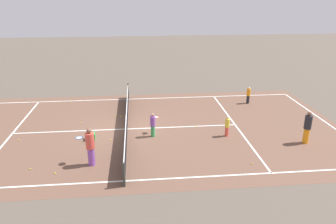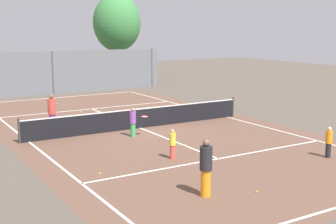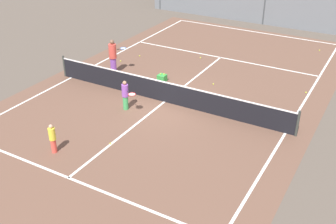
% 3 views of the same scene
% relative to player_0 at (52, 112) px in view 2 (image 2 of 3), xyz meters
% --- Properties ---
extents(ground_plane, '(80.00, 80.00, 0.00)m').
position_rel_player_0_xyz_m(ground_plane, '(3.95, -1.55, -0.94)').
color(ground_plane, brown).
extents(court_surface, '(13.00, 25.00, 0.01)m').
position_rel_player_0_xyz_m(court_surface, '(3.95, -1.55, -0.93)').
color(court_surface, brown).
rests_on(court_surface, ground_plane).
extents(tennis_net, '(11.90, 0.10, 1.10)m').
position_rel_player_0_xyz_m(tennis_net, '(3.95, -1.55, -0.43)').
color(tennis_net, '#333833').
rests_on(tennis_net, ground_plane).
extents(perimeter_fence, '(18.00, 0.12, 3.20)m').
position_rel_player_0_xyz_m(perimeter_fence, '(3.95, 12.45, 0.66)').
color(perimeter_fence, slate).
rests_on(perimeter_fence, ground_plane).
extents(tree_0, '(4.44, 4.37, 8.03)m').
position_rel_player_0_xyz_m(tree_0, '(12.06, 18.35, 4.41)').
color(tree_0, brown).
rests_on(tree_0, ground_plane).
extents(player_0, '(0.71, 0.94, 1.82)m').
position_rel_player_0_xyz_m(player_0, '(0.00, 0.00, 0.00)').
color(player_0, purple).
rests_on(player_0, ground_plane).
extents(player_1, '(0.26, 0.26, 1.21)m').
position_rel_player_0_xyz_m(player_1, '(7.71, -9.98, -0.32)').
color(player_1, '#232328').
rests_on(player_1, ground_plane).
extents(player_2, '(0.86, 0.57, 1.34)m').
position_rel_player_0_xyz_m(player_2, '(2.85, -2.99, -0.24)').
color(player_2, '#3FA559').
rests_on(player_2, ground_plane).
extents(player_3, '(0.37, 0.37, 1.75)m').
position_rel_player_0_xyz_m(player_3, '(1.22, -10.91, -0.04)').
color(player_3, orange).
rests_on(player_3, ground_plane).
extents(player_4, '(0.25, 0.25, 1.16)m').
position_rel_player_0_xyz_m(player_4, '(2.46, -7.02, -0.35)').
color(player_4, '#E54C3F').
rests_on(player_4, ground_plane).
extents(ball_crate, '(0.40, 0.39, 0.43)m').
position_rel_player_0_xyz_m(ball_crate, '(2.72, 0.33, -0.75)').
color(ball_crate, green).
rests_on(ball_crate, ground_plane).
extents(tennis_ball_0, '(0.07, 0.07, 0.07)m').
position_rel_player_0_xyz_m(tennis_ball_0, '(2.49, -0.70, -0.90)').
color(tennis_ball_0, '#CCE533').
rests_on(tennis_ball_0, ground_plane).
extents(tennis_ball_1, '(0.07, 0.07, 0.07)m').
position_rel_player_0_xyz_m(tennis_ball_1, '(5.11, 1.24, -0.90)').
color(tennis_ball_1, '#CCE533').
rests_on(tennis_ball_1, ground_plane).
extents(tennis_ball_2, '(0.07, 0.07, 0.07)m').
position_rel_player_0_xyz_m(tennis_ball_2, '(3.00, 4.19, -0.90)').
color(tennis_ball_2, '#CCE533').
rests_on(tennis_ball_2, ground_plane).
extents(tennis_ball_3, '(0.07, 0.07, 0.07)m').
position_rel_player_0_xyz_m(tennis_ball_3, '(-0.17, 2.71, -0.90)').
color(tennis_ball_3, '#CCE533').
rests_on(tennis_ball_3, ground_plane).
extents(tennis_ball_4, '(0.07, 0.07, 0.07)m').
position_rel_player_0_xyz_m(tennis_ball_4, '(3.94, -5.61, -0.90)').
color(tennis_ball_4, '#CCE533').
rests_on(tennis_ball_4, ground_plane).
extents(tennis_ball_5, '(0.07, 0.07, 0.07)m').
position_rel_player_0_xyz_m(tennis_ball_5, '(5.95, -1.12, -0.90)').
color(tennis_ball_5, '#CCE533').
rests_on(tennis_ball_5, ground_plane).
extents(tennis_ball_6, '(0.07, 0.07, 0.07)m').
position_rel_player_0_xyz_m(tennis_ball_6, '(2.73, -11.49, -0.90)').
color(tennis_ball_6, '#CCE533').
rests_on(tennis_ball_6, ground_plane).
extents(tennis_ball_7, '(0.07, 0.07, 0.07)m').
position_rel_player_0_xyz_m(tennis_ball_7, '(9.30, 2.53, -0.90)').
color(tennis_ball_7, '#CCE533').
rests_on(tennis_ball_7, ground_plane).
extents(tennis_ball_8, '(0.07, 0.07, 0.07)m').
position_rel_player_0_xyz_m(tennis_ball_8, '(8.64, 8.81, -0.90)').
color(tennis_ball_8, '#CCE533').
rests_on(tennis_ball_8, ground_plane).
extents(tennis_ball_9, '(0.07, 0.07, 0.07)m').
position_rel_player_0_xyz_m(tennis_ball_9, '(6.10, -0.76, -0.90)').
color(tennis_ball_9, '#CCE533').
rests_on(tennis_ball_9, ground_plane).
extents(tennis_ball_10, '(0.07, 0.07, 0.07)m').
position_rel_player_0_xyz_m(tennis_ball_10, '(-0.68, -7.37, -0.90)').
color(tennis_ball_10, '#CCE533').
rests_on(tennis_ball_10, ground_plane).
extents(tennis_ball_11, '(0.07, 0.07, 0.07)m').
position_rel_player_0_xyz_m(tennis_ball_11, '(-0.66, 1.51, -0.90)').
color(tennis_ball_11, '#CCE533').
rests_on(tennis_ball_11, ground_plane).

